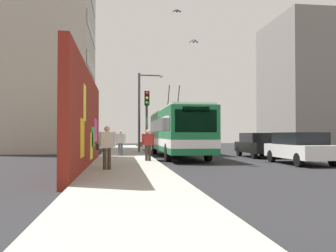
% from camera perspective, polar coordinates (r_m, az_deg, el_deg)
% --- Properties ---
extents(ground_plane, '(80.00, 80.00, 0.00)m').
position_cam_1_polar(ground_plane, '(20.72, -2.32, -5.43)').
color(ground_plane, '#232326').
extents(sidewalk_slab, '(48.00, 3.20, 0.15)m').
position_cam_1_polar(sidewalk_slab, '(20.63, -6.77, -5.23)').
color(sidewalk_slab, '#9E9B93').
rests_on(sidewalk_slab, ground_plane).
extents(graffiti_wall, '(13.05, 0.32, 4.18)m').
position_cam_1_polar(graffiti_wall, '(16.19, -12.73, 0.83)').
color(graffiti_wall, maroon).
rests_on(graffiti_wall, ground_plane).
extents(building_far_left, '(10.79, 9.43, 19.22)m').
position_cam_1_polar(building_far_left, '(34.87, -19.90, 12.22)').
color(building_far_left, '#B2A899').
rests_on(building_far_left, ground_plane).
extents(building_far_right, '(8.74, 8.79, 12.47)m').
position_cam_1_polar(building_far_right, '(38.13, 22.34, 5.92)').
color(building_far_right, gray).
rests_on(building_far_right, ground_plane).
extents(city_bus, '(11.88, 2.51, 4.86)m').
position_cam_1_polar(city_bus, '(23.55, 1.45, -0.75)').
color(city_bus, '#19723F').
rests_on(city_bus, ground_plane).
extents(parked_car_white, '(4.48, 1.93, 1.58)m').
position_cam_1_polar(parked_car_white, '(19.18, 20.08, -3.18)').
color(parked_car_white, white).
rests_on(parked_car_white, ground_plane).
extents(parked_car_black, '(4.17, 1.85, 1.58)m').
position_cam_1_polar(parked_car_black, '(24.18, 14.02, -2.83)').
color(parked_car_black, black).
rests_on(parked_car_black, ground_plane).
extents(pedestrian_midblock, '(0.22, 0.64, 1.58)m').
position_cam_1_polar(pedestrian_midblock, '(22.84, -7.51, -2.37)').
color(pedestrian_midblock, '#595960').
rests_on(pedestrian_midblock, sidewalk_slab).
extents(pedestrian_at_curb, '(0.22, 0.72, 1.57)m').
position_cam_1_polar(pedestrian_at_curb, '(18.33, -3.20, -2.65)').
color(pedestrian_at_curb, '#3F3326').
rests_on(pedestrian_at_curb, sidewalk_slab).
extents(pedestrian_near_wall, '(0.22, 0.74, 1.64)m').
position_cam_1_polar(pedestrian_near_wall, '(13.91, -9.64, -2.85)').
color(pedestrian_near_wall, '#3F3326').
rests_on(pedestrian_near_wall, sidewalk_slab).
extents(traffic_light, '(0.49, 0.28, 3.88)m').
position_cam_1_polar(traffic_light, '(21.08, -3.36, 2.18)').
color(traffic_light, '#2D382D').
rests_on(traffic_light, sidewalk_slab).
extents(street_lamp, '(0.44, 1.93, 6.02)m').
position_cam_1_polar(street_lamp, '(27.74, -4.08, 3.17)').
color(street_lamp, '#4C4C51').
rests_on(street_lamp, sidewalk_slab).
extents(flying_pigeons, '(5.18, 3.14, 2.98)m').
position_cam_1_polar(flying_pigeons, '(21.71, 1.00, 17.03)').
color(flying_pigeons, slate).
extents(curbside_puddle, '(1.92, 1.92, 0.00)m').
position_cam_1_polar(curbside_puddle, '(20.19, -0.46, -5.54)').
color(curbside_puddle, black).
rests_on(curbside_puddle, ground_plane).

